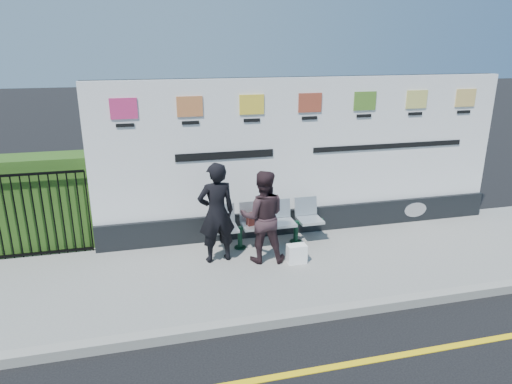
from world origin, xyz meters
TOP-DOWN VIEW (x-y plane):
  - ground at (0.00, 0.00)m, footprint 80.00×80.00m
  - pavement at (0.00, 2.50)m, footprint 14.00×3.00m
  - kerb at (0.00, 1.00)m, footprint 14.00×0.18m
  - yellow_line at (0.00, 0.00)m, footprint 14.00×0.10m
  - billboard at (0.50, 3.85)m, footprint 8.00×0.30m
  - hedge at (-4.58, 4.30)m, footprint 2.35×0.70m
  - railing at (-4.58, 3.85)m, footprint 2.05×0.06m
  - bench at (-0.40, 3.32)m, footprint 2.06×0.56m
  - woman_left at (-1.42, 2.92)m, footprint 0.69×0.50m
  - woman_right at (-0.66, 2.74)m, footprint 0.89×0.76m
  - handbag_brown at (-0.67, 3.31)m, footprint 0.31×0.19m
  - carrier_bag_white at (-0.12, 2.51)m, footprint 0.33×0.20m

SIDE VIEW (x-z plane):
  - ground at x=0.00m, z-range 0.00..0.00m
  - yellow_line at x=0.00m, z-range 0.00..0.01m
  - pavement at x=0.00m, z-range 0.00..0.12m
  - kerb at x=0.00m, z-range 0.00..0.14m
  - carrier_bag_white at x=-0.12m, z-range 0.12..0.45m
  - bench at x=-0.40m, z-range 0.12..0.56m
  - handbag_brown at x=-0.67m, z-range 0.56..0.78m
  - railing at x=-4.58m, z-range 0.12..1.66m
  - woman_right at x=-0.66m, z-range 0.12..1.73m
  - hedge at x=-4.58m, z-range 0.12..1.82m
  - woman_left at x=-1.42m, z-range 0.12..1.87m
  - billboard at x=0.50m, z-range -0.08..2.92m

